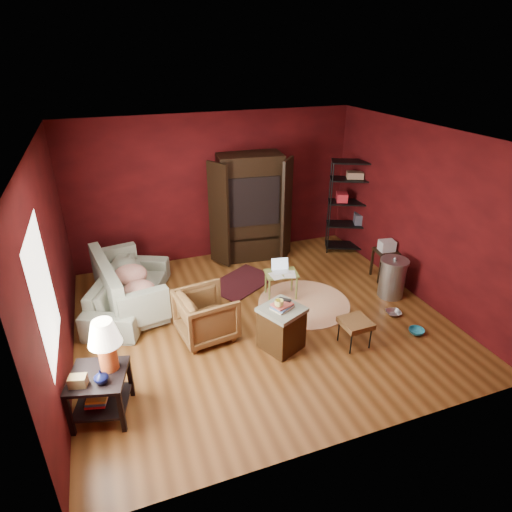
{
  "coord_description": "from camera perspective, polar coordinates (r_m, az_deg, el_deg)",
  "views": [
    {
      "loc": [
        -1.99,
        -5.23,
        3.84
      ],
      "look_at": [
        0.0,
        0.2,
        1.0
      ],
      "focal_mm": 30.0,
      "sensor_mm": 36.0,
      "label": 1
    }
  ],
  "objects": [
    {
      "name": "room",
      "position": [
        6.08,
        0.34,
        2.51
      ],
      "size": [
        5.54,
        5.04,
        2.84
      ],
      "color": "brown",
      "rests_on": "ground"
    },
    {
      "name": "trash_can",
      "position": [
        7.55,
        17.72,
        -2.78
      ],
      "size": [
        0.5,
        0.5,
        0.73
      ],
      "rotation": [
        0.0,
        0.0,
        -0.07
      ],
      "color": "#909597",
      "rests_on": "ground"
    },
    {
      "name": "rug_oriental",
      "position": [
        7.73,
        -2.0,
        -3.51
      ],
      "size": [
        1.41,
        1.27,
        0.01
      ],
      "rotation": [
        0.0,
        0.0,
        0.53
      ],
      "color": "#461219",
      "rests_on": "ground"
    },
    {
      "name": "rug_round",
      "position": [
        7.19,
        6.39,
        -6.25
      ],
      "size": [
        1.68,
        1.68,
        0.01
      ],
      "rotation": [
        0.0,
        0.0,
        -0.11
      ],
      "color": "beige",
      "rests_on": "ground"
    },
    {
      "name": "wire_shelving",
      "position": [
        8.81,
        12.76,
        6.91
      ],
      "size": [
        1.0,
        0.74,
        1.88
      ],
      "rotation": [
        0.0,
        0.0,
        -0.42
      ],
      "color": "black",
      "rests_on": "ground"
    },
    {
      "name": "vase",
      "position": [
        5.04,
        -19.96,
        -14.91
      ],
      "size": [
        0.17,
        0.17,
        0.16
      ],
      "primitive_type": "imported",
      "rotation": [
        0.0,
        0.0,
        0.06
      ],
      "color": "#0B1039",
      "rests_on": "side_table"
    },
    {
      "name": "footstool",
      "position": [
        6.21,
        13.13,
        -8.8
      ],
      "size": [
        0.41,
        0.41,
        0.41
      ],
      "rotation": [
        0.0,
        0.0,
        0.03
      ],
      "color": "black",
      "rests_on": "ground"
    },
    {
      "name": "armchair",
      "position": [
        6.24,
        -6.65,
        -7.56
      ],
      "size": [
        0.81,
        0.86,
        0.79
      ],
      "primitive_type": "imported",
      "rotation": [
        0.0,
        0.0,
        1.7
      ],
      "color": "black",
      "rests_on": "ground"
    },
    {
      "name": "laptop_desk",
      "position": [
        7.16,
        3.37,
        -2.56
      ],
      "size": [
        0.59,
        0.49,
        0.66
      ],
      "rotation": [
        0.0,
        0.0,
        -0.17
      ],
      "color": "olive",
      "rests_on": "ground"
    },
    {
      "name": "sofa",
      "position": [
        7.17,
        -16.68,
        -3.69
      ],
      "size": [
        1.39,
        2.15,
        0.81
      ],
      "primitive_type": "imported",
      "rotation": [
        0.0,
        0.0,
        1.16
      ],
      "color": "gray",
      "rests_on": "ground"
    },
    {
      "name": "sofa_cushions",
      "position": [
        7.16,
        -17.03,
        -3.9
      ],
      "size": [
        1.06,
        2.01,
        0.8
      ],
      "rotation": [
        0.0,
        0.0,
        0.17
      ],
      "color": "gray",
      "rests_on": "sofa"
    },
    {
      "name": "pet_bowl_turquoise",
      "position": [
        6.83,
        20.71,
        -8.84
      ],
      "size": [
        0.24,
        0.14,
        0.23
      ],
      "primitive_type": "imported",
      "rotation": [
        0.0,
        0.0,
        -0.33
      ],
      "color": "teal",
      "rests_on": "ground"
    },
    {
      "name": "mug",
      "position": [
        5.72,
        3.09,
        -6.21
      ],
      "size": [
        0.15,
        0.13,
        0.12
      ],
      "primitive_type": "imported",
      "rotation": [
        0.0,
        0.0,
        0.33
      ],
      "color": "#EFE675",
      "rests_on": "hamper"
    },
    {
      "name": "small_stand",
      "position": [
        7.99,
        16.96,
        0.72
      ],
      "size": [
        0.42,
        0.42,
        0.75
      ],
      "rotation": [
        0.0,
        0.0,
        -0.14
      ],
      "color": "black",
      "rests_on": "ground"
    },
    {
      "name": "hamper",
      "position": [
        6.03,
        3.41,
        -9.43
      ],
      "size": [
        0.7,
        0.7,
        0.74
      ],
      "rotation": [
        0.0,
        0.0,
        0.43
      ],
      "color": "#3E240E",
      "rests_on": "ground"
    },
    {
      "name": "tv_armoire",
      "position": [
        8.3,
        -0.78,
        6.72
      ],
      "size": [
        1.62,
        0.98,
        2.07
      ],
      "rotation": [
        0.0,
        0.0,
        -0.12
      ],
      "color": "black",
      "rests_on": "ground"
    },
    {
      "name": "side_table",
      "position": [
        5.14,
        -19.86,
        -13.01
      ],
      "size": [
        0.75,
        0.75,
        1.21
      ],
      "rotation": [
        0.0,
        0.0,
        -0.26
      ],
      "color": "black",
      "rests_on": "ground"
    },
    {
      "name": "pet_bowl_steel",
      "position": [
        7.15,
        17.96,
        -6.65
      ],
      "size": [
        0.24,
        0.1,
        0.24
      ],
      "primitive_type": "imported",
      "rotation": [
        0.0,
        0.0,
        -0.19
      ],
      "color": "silver",
      "rests_on": "ground"
    }
  ]
}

